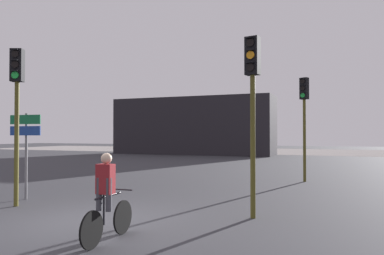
{
  "coord_description": "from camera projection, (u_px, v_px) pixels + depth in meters",
  "views": [
    {
      "loc": [
        5.33,
        -6.97,
        1.96
      ],
      "look_at": [
        0.5,
        5.0,
        2.2
      ],
      "focal_mm": 35.0,
      "sensor_mm": 36.0,
      "label": 1
    }
  ],
  "objects": [
    {
      "name": "direction_sign_post",
      "position": [
        26.0,
        140.0,
        11.28
      ],
      "size": [
        1.1,
        0.15,
        2.6
      ],
      "rotation": [
        0.0,
        0.0,
        3.22
      ],
      "color": "slate",
      "rests_on": "ground"
    },
    {
      "name": "traffic_light_near_right",
      "position": [
        253.0,
        91.0,
        8.79
      ],
      "size": [
        0.35,
        0.37,
        4.26
      ],
      "rotation": [
        0.0,
        0.0,
        2.98
      ],
      "color": "#4C4719",
      "rests_on": "ground"
    },
    {
      "name": "water_strip",
      "position": [
        293.0,
        151.0,
        43.23
      ],
      "size": [
        80.0,
        16.0,
        0.01
      ],
      "primitive_type": "cube",
      "color": "#9E937F",
      "rests_on": "ground"
    },
    {
      "name": "cyclist",
      "position": [
        106.0,
        197.0,
        6.8
      ],
      "size": [
        0.46,
        1.71,
        1.62
      ],
      "rotation": [
        0.0,
        0.0,
        0.05
      ],
      "color": "black",
      "rests_on": "ground"
    },
    {
      "name": "traffic_light_near_left",
      "position": [
        17.0,
        96.0,
        10.24
      ],
      "size": [
        0.39,
        0.41,
        4.31
      ],
      "rotation": [
        0.0,
        0.0,
        3.54
      ],
      "color": "#4C4719",
      "rests_on": "ground"
    },
    {
      "name": "ground_plane",
      "position": [
        89.0,
        221.0,
        8.42
      ],
      "size": [
        120.0,
        120.0,
        0.0
      ],
      "primitive_type": "plane",
      "color": "#333338"
    },
    {
      "name": "distant_building",
      "position": [
        193.0,
        126.0,
        37.19
      ],
      "size": [
        15.99,
        4.0,
        5.59
      ],
      "primitive_type": "cube",
      "color": "black",
      "rests_on": "ground"
    },
    {
      "name": "traffic_light_far_right",
      "position": [
        304.0,
        109.0,
        15.57
      ],
      "size": [
        0.39,
        0.41,
        4.33
      ],
      "rotation": [
        0.0,
        0.0,
        2.75
      ],
      "color": "#4C4719",
      "rests_on": "ground"
    }
  ]
}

